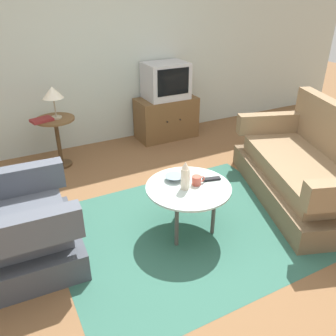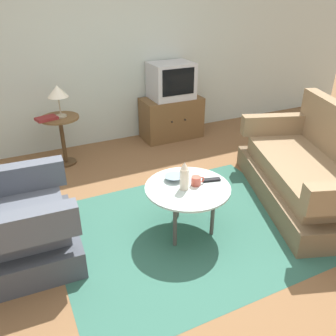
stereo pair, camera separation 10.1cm
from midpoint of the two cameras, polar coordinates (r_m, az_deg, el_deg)
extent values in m
plane|color=brown|center=(3.21, 2.28, -10.84)|extent=(16.00, 16.00, 0.00)
cube|color=#B2BCB2|center=(4.86, -12.89, 19.37)|extent=(9.00, 0.12, 2.70)
cube|color=#2D5B4C|center=(3.26, 2.27, -10.14)|extent=(2.29, 1.88, 0.00)
cube|color=#3E424B|center=(3.13, -23.21, -11.94)|extent=(0.88, 0.95, 0.24)
cube|color=#4C515B|center=(3.01, -23.95, -8.83)|extent=(0.73, 0.66, 0.18)
cube|color=#4C515B|center=(2.57, -24.37, -9.81)|extent=(0.84, 0.18, 0.24)
cube|color=#4C515B|center=(3.23, -25.03, -2.01)|extent=(0.84, 0.18, 0.24)
cube|color=brown|center=(3.91, 20.05, -2.89)|extent=(1.41, 1.96, 0.24)
cube|color=#846B4C|center=(3.82, 20.55, -0.17)|extent=(1.19, 1.65, 0.18)
cube|color=#846B4C|center=(4.40, 16.29, 7.16)|extent=(0.87, 0.42, 0.24)
cylinder|color=#B2C6C1|center=(3.00, 2.43, -3.19)|extent=(0.75, 0.75, 0.02)
cylinder|color=#4C4742|center=(3.31, 0.69, -4.78)|extent=(0.04, 0.04, 0.45)
cylinder|color=#4C4742|center=(2.96, 0.45, -9.17)|extent=(0.04, 0.04, 0.45)
cylinder|color=#4C4742|center=(3.11, 6.60, -7.27)|extent=(0.04, 0.04, 0.45)
cylinder|color=brown|center=(4.37, -18.82, 7.62)|extent=(0.46, 0.46, 0.02)
cylinder|color=#47311C|center=(4.48, -18.22, 3.90)|extent=(0.05, 0.05, 0.60)
cylinder|color=#47311C|center=(4.59, -17.70, 0.64)|extent=(0.25, 0.25, 0.02)
cube|color=brown|center=(5.13, -0.87, 8.29)|extent=(0.87, 0.45, 0.59)
sphere|color=black|center=(4.88, -0.70, 7.61)|extent=(0.02, 0.02, 0.02)
sphere|color=black|center=(4.97, 1.46, 7.99)|extent=(0.02, 0.02, 0.02)
cube|color=#B7B7BC|center=(4.99, -1.00, 14.24)|extent=(0.59, 0.45, 0.49)
cube|color=black|center=(4.78, 0.28, 14.01)|extent=(0.47, 0.01, 0.36)
cylinder|color=#9E937A|center=(4.36, -18.58, 7.93)|extent=(0.13, 0.13, 0.02)
cylinder|color=#9E937A|center=(4.32, -18.83, 9.45)|extent=(0.02, 0.02, 0.22)
cone|color=beige|center=(4.28, -19.20, 11.73)|extent=(0.24, 0.24, 0.14)
cylinder|color=beige|center=(2.92, 1.86, -1.79)|extent=(0.08, 0.08, 0.19)
cone|color=beige|center=(2.86, 1.90, 0.43)|extent=(0.07, 0.07, 0.06)
cylinder|color=#B74C3D|center=(3.01, 3.77, -2.07)|extent=(0.08, 0.08, 0.08)
torus|color=#B74C3D|center=(3.04, 4.68, -1.83)|extent=(0.06, 0.01, 0.06)
cone|color=slate|center=(3.08, 0.11, -1.63)|extent=(0.17, 0.17, 0.04)
cube|color=black|center=(3.11, 6.28, -1.82)|extent=(0.17, 0.09, 0.02)
cube|color=maroon|center=(4.31, -20.77, 7.42)|extent=(0.27, 0.21, 0.03)
camera|label=1|loc=(0.05, -90.93, -0.49)|focal=36.91mm
camera|label=2|loc=(0.05, 89.07, 0.49)|focal=36.91mm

